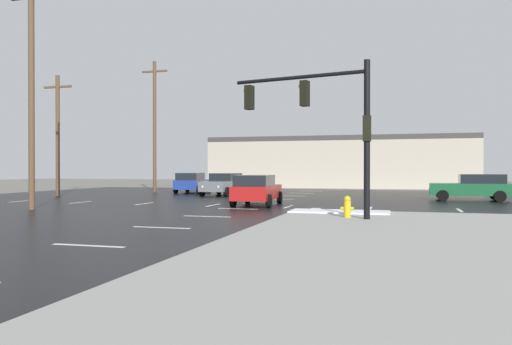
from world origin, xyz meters
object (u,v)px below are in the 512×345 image
at_px(sedan_grey, 223,184).
at_px(utility_pole_mid, 31,90).
at_px(fire_hydrant, 347,207).
at_px(traffic_signal_mast, 327,114).
at_px(utility_pole_distant, 155,124).
at_px(sedan_blue, 192,182).
at_px(utility_pole_far, 58,133).
at_px(sedan_green, 473,187).
at_px(sedan_red, 257,189).

relative_size(sedan_grey, utility_pole_mid, 0.43).
bearing_deg(fire_hydrant, utility_pole_mid, 175.72).
relative_size(traffic_signal_mast, fire_hydrant, 7.08).
bearing_deg(sedan_grey, utility_pole_distant, -109.66).
relative_size(fire_hydrant, sedan_blue, 0.17).
bearing_deg(utility_pole_far, fire_hydrant, -28.62).
relative_size(traffic_signal_mast, sedan_green, 1.23).
distance_m(traffic_signal_mast, sedan_green, 15.71).
bearing_deg(utility_pole_distant, fire_hydrant, -46.94).
xyz_separation_m(sedan_blue, utility_pole_far, (-7.23, -6.77, 3.57)).
height_order(traffic_signal_mast, sedan_blue, traffic_signal_mast).
xyz_separation_m(fire_hydrant, sedan_grey, (-10.40, 15.74, 0.32)).
height_order(fire_hydrant, sedan_green, sedan_green).
bearing_deg(sedan_blue, utility_pole_mid, 170.75).
distance_m(traffic_signal_mast, fire_hydrant, 3.47).
bearing_deg(sedan_green, utility_pole_distant, -10.05).
bearing_deg(utility_pole_distant, traffic_signal_mast, -48.40).
bearing_deg(sedan_grey, sedan_blue, -124.21).
height_order(sedan_blue, utility_pole_distant, utility_pole_distant).
xyz_separation_m(sedan_blue, utility_pole_distant, (-3.32, 0.13, 4.66)).
bearing_deg(sedan_green, sedan_blue, -11.54).
distance_m(sedan_red, sedan_green, 13.38).
bearing_deg(sedan_grey, utility_pole_mid, -14.27).
relative_size(sedan_grey, utility_pole_far, 0.54).
height_order(traffic_signal_mast, fire_hydrant, traffic_signal_mast).
bearing_deg(fire_hydrant, utility_pole_distant, 133.06).
height_order(sedan_green, utility_pole_far, utility_pole_far).
relative_size(utility_pole_mid, utility_pole_distant, 1.01).
bearing_deg(utility_pole_mid, utility_pole_far, 121.93).
xyz_separation_m(sedan_grey, sedan_blue, (-3.52, 2.56, 0.00)).
relative_size(fire_hydrant, sedan_green, 0.17).
bearing_deg(fire_hydrant, sedan_green, 66.44).
height_order(fire_hydrant, sedan_blue, sedan_blue).
height_order(traffic_signal_mast, sedan_red, traffic_signal_mast).
bearing_deg(sedan_red, utility_pole_mid, 116.79).
distance_m(traffic_signal_mast, sedan_red, 8.63).
distance_m(utility_pole_mid, utility_pole_far, 12.36).
xyz_separation_m(traffic_signal_mast, sedan_red, (-4.55, 6.66, -3.08)).
xyz_separation_m(fire_hydrant, utility_pole_far, (-21.14, 11.54, 3.89)).
distance_m(fire_hydrant, sedan_red, 8.40).
bearing_deg(sedan_grey, utility_pole_far, -66.77).
distance_m(fire_hydrant, utility_pole_mid, 15.52).
relative_size(sedan_red, sedan_green, 1.01).
xyz_separation_m(sedan_green, utility_pole_distant, (-23.22, 4.72, 4.66)).
bearing_deg(utility_pole_mid, utility_pole_distant, 98.52).
height_order(fire_hydrant, sedan_red, sedan_red).
distance_m(fire_hydrant, sedan_green, 14.97).
distance_m(sedan_grey, sedan_red, 10.54).
bearing_deg(traffic_signal_mast, utility_pole_far, -17.79).
distance_m(sedan_blue, sedan_green, 20.42).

